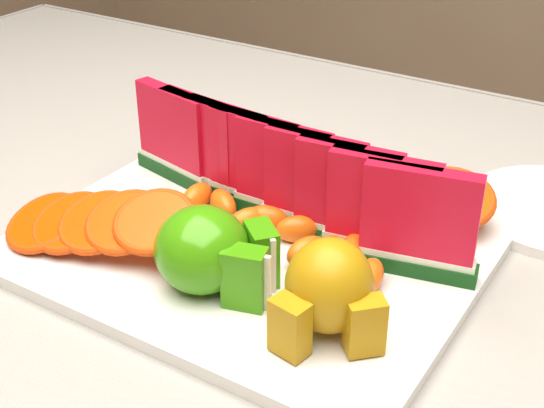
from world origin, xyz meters
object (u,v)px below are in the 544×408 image
Objects in this scene: platter at (246,252)px; pear_cluster at (329,290)px; apple_cluster at (211,252)px; fork at (226,147)px.

pear_cluster reaches higher than platter.
platter is 3.56× the size of apple_cluster.
pear_cluster is at bearing -0.94° from apple_cluster.
apple_cluster is 1.24× the size of pear_cluster.
apple_cluster is (0.01, -0.06, 0.04)m from platter.
pear_cluster is 0.36m from fork.
apple_cluster is at bearing -57.22° from fork.
platter is at bearing 98.40° from apple_cluster.
platter is 0.08m from apple_cluster.
pear_cluster reaches higher than apple_cluster.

